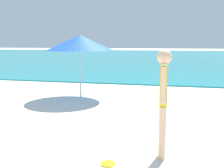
{
  "coord_description": "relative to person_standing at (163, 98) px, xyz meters",
  "views": [
    {
      "loc": [
        1.96,
        -0.27,
        1.81
      ],
      "look_at": [
        0.53,
        5.53,
        0.91
      ],
      "focal_mm": 42.98,
      "sensor_mm": 36.0,
      "label": 1
    }
  ],
  "objects": [
    {
      "name": "water",
      "position": [
        -1.75,
        37.37,
        -0.95
      ],
      "size": [
        160.0,
        60.0,
        0.06
      ],
      "primitive_type": "cube",
      "color": "teal",
      "rests_on": "ground"
    },
    {
      "name": "person_standing",
      "position": [
        0.0,
        0.0,
        0.0
      ],
      "size": [
        0.23,
        0.4,
        1.72
      ],
      "rotation": [
        0.0,
        0.0,
        4.75
      ],
      "color": "#DDAD84",
      "rests_on": "ground"
    },
    {
      "name": "frisbee",
      "position": [
        -0.77,
        -0.47,
        -0.97
      ],
      "size": [
        0.23,
        0.23,
        0.03
      ],
      "primitive_type": "cylinder",
      "color": "yellow",
      "rests_on": "ground"
    },
    {
      "name": "beach_umbrella",
      "position": [
        -2.97,
        4.25,
        0.85
      ],
      "size": [
        2.29,
        2.29,
        2.09
      ],
      "color": "#B7B7BC",
      "rests_on": "ground"
    }
  ]
}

